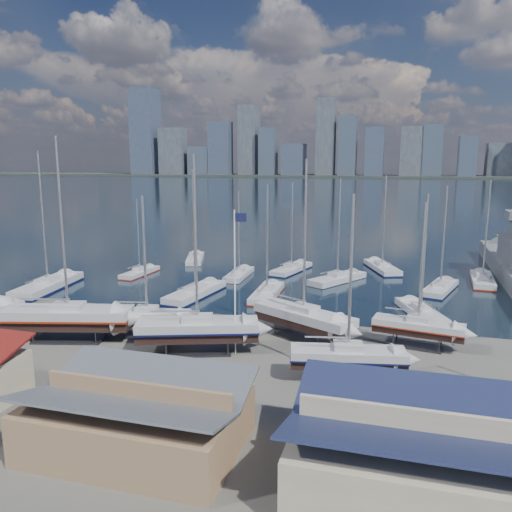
% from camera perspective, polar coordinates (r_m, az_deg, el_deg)
% --- Properties ---
extents(ground, '(1400.00, 1400.00, 0.00)m').
position_cam_1_polar(ground, '(45.59, -3.27, -10.71)').
color(ground, '#605E59').
rests_on(ground, ground).
extents(water, '(1400.00, 600.00, 0.40)m').
position_cam_1_polar(water, '(350.76, 13.69, 7.58)').
color(water, '#182837').
rests_on(water, ground).
extents(far_shore, '(1400.00, 80.00, 2.20)m').
position_cam_1_polar(far_shore, '(610.44, 14.74, 8.81)').
color(far_shore, '#2D332D').
rests_on(far_shore, ground).
extents(skyline, '(639.14, 43.80, 107.69)m').
position_cam_1_polar(skyline, '(604.65, 14.14, 12.43)').
color(skyline, '#475166').
rests_on(skyline, far_shore).
extents(shed_grey, '(12.60, 8.40, 4.17)m').
position_cam_1_polar(shed_grey, '(31.39, -13.36, -17.03)').
color(shed_grey, '#8C6B4C').
rests_on(shed_grey, ground).
extents(shed_blue, '(13.65, 9.45, 4.71)m').
position_cam_1_polar(shed_blue, '(27.99, 18.80, -20.34)').
color(shed_blue, '#BFB293').
rests_on(shed_blue, ground).
extents(sailboat_cradle_1, '(12.32, 6.15, 18.94)m').
position_cam_1_polar(sailboat_cradle_1, '(50.59, -20.64, -6.55)').
color(sailboat_cradle_1, '#2D2D33').
rests_on(sailboat_cradle_1, ground).
extents(sailboat_cradle_2, '(8.51, 4.01, 13.59)m').
position_cam_1_polar(sailboat_cradle_2, '(49.49, -12.33, -6.81)').
color(sailboat_cradle_2, '#2D2D33').
rests_on(sailboat_cradle_2, ground).
extents(sailboat_cradle_3, '(11.15, 6.34, 17.28)m').
position_cam_1_polar(sailboat_cradle_3, '(44.69, -6.70, -8.29)').
color(sailboat_cradle_3, '#2D2D33').
rests_on(sailboat_cradle_3, ground).
extents(sailboat_cradle_4, '(10.53, 7.54, 16.92)m').
position_cam_1_polar(sailboat_cradle_4, '(47.76, 5.46, -7.03)').
color(sailboat_cradle_4, '#2D2D33').
rests_on(sailboat_cradle_4, ground).
extents(sailboat_cradle_5, '(9.12, 4.16, 14.37)m').
position_cam_1_polar(sailboat_cradle_5, '(39.46, 10.46, -11.25)').
color(sailboat_cradle_5, '#2D2D33').
rests_on(sailboat_cradle_5, ground).
extents(sailboat_cradle_6, '(8.31, 3.61, 13.22)m').
position_cam_1_polar(sailboat_cradle_6, '(47.91, 18.03, -7.71)').
color(sailboat_cradle_6, '#2D2D33').
rests_on(sailboat_cradle_6, ground).
extents(sailboat_moored_0, '(5.08, 12.98, 18.90)m').
position_cam_1_polar(sailboat_moored_0, '(71.73, -22.64, -3.32)').
color(sailboat_moored_0, black).
rests_on(sailboat_moored_0, water).
extents(sailboat_moored_1, '(2.76, 8.18, 12.04)m').
position_cam_1_polar(sailboat_moored_1, '(76.60, -13.14, -1.92)').
color(sailboat_moored_1, black).
rests_on(sailboat_moored_1, water).
extents(sailboat_moored_2, '(5.44, 9.60, 13.99)m').
position_cam_1_polar(sailboat_moored_2, '(85.62, -6.97, -0.40)').
color(sailboat_moored_2, black).
rests_on(sailboat_moored_2, water).
extents(sailboat_moored_3, '(4.56, 11.37, 16.53)m').
position_cam_1_polar(sailboat_moored_3, '(63.30, -6.92, -4.35)').
color(sailboat_moored_3, black).
rests_on(sailboat_moored_3, water).
extents(sailboat_moored_4, '(2.75, 8.78, 13.14)m').
position_cam_1_polar(sailboat_moored_4, '(73.24, -1.95, -2.21)').
color(sailboat_moored_4, black).
rests_on(sailboat_moored_4, water).
extents(sailboat_moored_5, '(5.06, 10.02, 14.42)m').
position_cam_1_polar(sailboat_moored_5, '(76.97, 4.07, -1.61)').
color(sailboat_moored_5, black).
rests_on(sailboat_moored_5, water).
extents(sailboat_moored_6, '(3.16, 9.93, 14.68)m').
position_cam_1_polar(sailboat_moored_6, '(62.69, 1.26, -4.42)').
color(sailboat_moored_6, black).
rests_on(sailboat_moored_6, water).
extents(sailboat_moored_7, '(7.53, 10.06, 15.14)m').
position_cam_1_polar(sailboat_moored_7, '(71.20, 9.29, -2.72)').
color(sailboat_moored_7, black).
rests_on(sailboat_moored_7, water).
extents(sailboat_moored_8, '(6.33, 10.64, 15.38)m').
position_cam_1_polar(sailboat_moored_8, '(80.20, 14.20, -1.41)').
color(sailboat_moored_8, black).
rests_on(sailboat_moored_8, water).
extents(sailboat_moored_9, '(5.64, 9.58, 13.98)m').
position_cam_1_polar(sailboat_moored_9, '(58.07, 18.30, -6.18)').
color(sailboat_moored_9, black).
rests_on(sailboat_moored_9, water).
extents(sailboat_moored_10, '(5.43, 9.99, 14.39)m').
position_cam_1_polar(sailboat_moored_10, '(69.41, 20.30, -3.61)').
color(sailboat_moored_10, black).
rests_on(sailboat_moored_10, water).
extents(sailboat_moored_11, '(3.52, 10.18, 14.95)m').
position_cam_1_polar(sailboat_moored_11, '(76.43, 24.44, -2.64)').
color(sailboat_moored_11, black).
rests_on(sailboat_moored_11, water).
extents(car_a, '(2.27, 4.23, 1.37)m').
position_cam_1_polar(car_a, '(38.52, -19.20, -14.35)').
color(car_a, gray).
rests_on(car_a, ground).
extents(car_b, '(5.00, 3.20, 1.56)m').
position_cam_1_polar(car_b, '(38.76, -18.11, -13.97)').
color(car_b, gray).
rests_on(car_b, ground).
extents(car_c, '(2.28, 4.83, 1.33)m').
position_cam_1_polar(car_c, '(38.78, -9.11, -13.72)').
color(car_c, gray).
rests_on(car_c, ground).
extents(car_d, '(1.96, 4.59, 1.32)m').
position_cam_1_polar(car_d, '(35.50, 9.63, -16.16)').
color(car_d, gray).
rests_on(car_d, ground).
extents(flagpole, '(1.12, 0.12, 12.69)m').
position_cam_1_polar(flagpole, '(42.72, -2.32, -1.84)').
color(flagpole, white).
rests_on(flagpole, ground).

